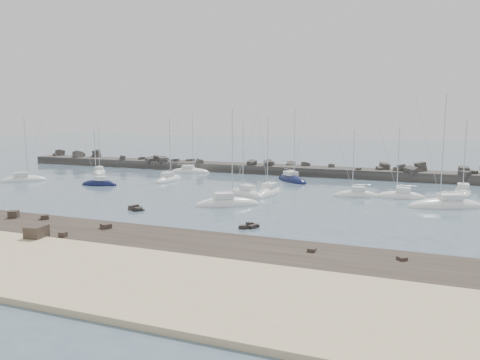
{
  "coord_description": "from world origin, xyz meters",
  "views": [
    {
      "loc": [
        32.55,
        -62.4,
        13.54
      ],
      "look_at": [
        3.25,
        12.0,
        2.02
      ],
      "focal_mm": 35.0,
      "sensor_mm": 36.0,
      "label": 1
    }
  ],
  "objects_px": {
    "sailboat_8": "(292,180)",
    "sailboat_6": "(269,193)",
    "sailboat_1": "(99,172)",
    "sailboat_0": "(24,180)",
    "sailboat_10": "(463,193)",
    "sailboat_2": "(99,184)",
    "sailboat_5": "(246,195)",
    "sailboat_13": "(401,197)",
    "sailboat_7": "(227,204)",
    "sailboat_4": "(190,172)",
    "sailboat_3": "(169,180)",
    "sailboat_9": "(356,196)",
    "sailboat_11": "(446,206)"
  },
  "relations": [
    {
      "from": "sailboat_7",
      "to": "sailboat_0",
      "type": "bearing_deg",
      "value": 170.5
    },
    {
      "from": "sailboat_3",
      "to": "sailboat_5",
      "type": "distance_m",
      "value": 22.63
    },
    {
      "from": "sailboat_1",
      "to": "sailboat_10",
      "type": "xyz_separation_m",
      "value": [
        74.69,
        -0.15,
        0.03
      ]
    },
    {
      "from": "sailboat_1",
      "to": "sailboat_8",
      "type": "relative_size",
      "value": 0.82
    },
    {
      "from": "sailboat_3",
      "to": "sailboat_8",
      "type": "height_order",
      "value": "sailboat_8"
    },
    {
      "from": "sailboat_5",
      "to": "sailboat_13",
      "type": "distance_m",
      "value": 24.97
    },
    {
      "from": "sailboat_8",
      "to": "sailboat_4",
      "type": "bearing_deg",
      "value": 169.99
    },
    {
      "from": "sailboat_3",
      "to": "sailboat_0",
      "type": "bearing_deg",
      "value": -157.83
    },
    {
      "from": "sailboat_9",
      "to": "sailboat_11",
      "type": "xyz_separation_m",
      "value": [
        13.32,
        -4.05,
        -0.0
      ]
    },
    {
      "from": "sailboat_5",
      "to": "sailboat_6",
      "type": "relative_size",
      "value": 0.92
    },
    {
      "from": "sailboat_10",
      "to": "sailboat_4",
      "type": "bearing_deg",
      "value": 171.39
    },
    {
      "from": "sailboat_4",
      "to": "sailboat_10",
      "type": "height_order",
      "value": "sailboat_4"
    },
    {
      "from": "sailboat_3",
      "to": "sailboat_9",
      "type": "height_order",
      "value": "sailboat_3"
    },
    {
      "from": "sailboat_1",
      "to": "sailboat_2",
      "type": "distance_m",
      "value": 18.84
    },
    {
      "from": "sailboat_1",
      "to": "sailboat_0",
      "type": "bearing_deg",
      "value": -110.37
    },
    {
      "from": "sailboat_2",
      "to": "sailboat_7",
      "type": "distance_m",
      "value": 31.36
    },
    {
      "from": "sailboat_3",
      "to": "sailboat_6",
      "type": "bearing_deg",
      "value": -17.29
    },
    {
      "from": "sailboat_6",
      "to": "sailboat_10",
      "type": "height_order",
      "value": "sailboat_6"
    },
    {
      "from": "sailboat_0",
      "to": "sailboat_1",
      "type": "relative_size",
      "value": 1.05
    },
    {
      "from": "sailboat_4",
      "to": "sailboat_13",
      "type": "xyz_separation_m",
      "value": [
        46.42,
        -16.24,
        0.02
      ]
    },
    {
      "from": "sailboat_7",
      "to": "sailboat_11",
      "type": "bearing_deg",
      "value": 19.33
    },
    {
      "from": "sailboat_3",
      "to": "sailboat_4",
      "type": "height_order",
      "value": "sailboat_4"
    },
    {
      "from": "sailboat_11",
      "to": "sailboat_4",
      "type": "bearing_deg",
      "value": 157.71
    },
    {
      "from": "sailboat_2",
      "to": "sailboat_7",
      "type": "height_order",
      "value": "sailboat_7"
    },
    {
      "from": "sailboat_6",
      "to": "sailboat_7",
      "type": "xyz_separation_m",
      "value": [
        -2.73,
        -11.56,
        0.0
      ]
    },
    {
      "from": "sailboat_0",
      "to": "sailboat_4",
      "type": "relative_size",
      "value": 0.95
    },
    {
      "from": "sailboat_1",
      "to": "sailboat_13",
      "type": "xyz_separation_m",
      "value": [
        65.15,
        -7.91,
        0.02
      ]
    },
    {
      "from": "sailboat_0",
      "to": "sailboat_10",
      "type": "height_order",
      "value": "sailboat_0"
    },
    {
      "from": "sailboat_7",
      "to": "sailboat_9",
      "type": "relative_size",
      "value": 1.3
    },
    {
      "from": "sailboat_4",
      "to": "sailboat_10",
      "type": "bearing_deg",
      "value": -8.61
    },
    {
      "from": "sailboat_9",
      "to": "sailboat_6",
      "type": "bearing_deg",
      "value": -167.83
    },
    {
      "from": "sailboat_9",
      "to": "sailboat_10",
      "type": "height_order",
      "value": "sailboat_10"
    },
    {
      "from": "sailboat_8",
      "to": "sailboat_6",
      "type": "bearing_deg",
      "value": -88.42
    },
    {
      "from": "sailboat_0",
      "to": "sailboat_9",
      "type": "height_order",
      "value": "sailboat_0"
    },
    {
      "from": "sailboat_2",
      "to": "sailboat_5",
      "type": "distance_m",
      "value": 29.58
    },
    {
      "from": "sailboat_2",
      "to": "sailboat_3",
      "type": "distance_m",
      "value": 13.51
    },
    {
      "from": "sailboat_4",
      "to": "sailboat_6",
      "type": "distance_m",
      "value": 32.92
    },
    {
      "from": "sailboat_5",
      "to": "sailboat_6",
      "type": "bearing_deg",
      "value": 39.62
    },
    {
      "from": "sailboat_10",
      "to": "sailboat_13",
      "type": "xyz_separation_m",
      "value": [
        -9.54,
        -7.76,
        -0.0
      ]
    },
    {
      "from": "sailboat_7",
      "to": "sailboat_10",
      "type": "height_order",
      "value": "sailboat_7"
    },
    {
      "from": "sailboat_4",
      "to": "sailboat_11",
      "type": "height_order",
      "value": "sailboat_11"
    },
    {
      "from": "sailboat_9",
      "to": "sailboat_13",
      "type": "bearing_deg",
      "value": 11.49
    },
    {
      "from": "sailboat_2",
      "to": "sailboat_10",
      "type": "relative_size",
      "value": 0.84
    },
    {
      "from": "sailboat_3",
      "to": "sailboat_5",
      "type": "height_order",
      "value": "sailboat_3"
    },
    {
      "from": "sailboat_7",
      "to": "sailboat_8",
      "type": "height_order",
      "value": "sailboat_8"
    },
    {
      "from": "sailboat_13",
      "to": "sailboat_7",
      "type": "bearing_deg",
      "value": -145.83
    },
    {
      "from": "sailboat_4",
      "to": "sailboat_10",
      "type": "relative_size",
      "value": 1.07
    },
    {
      "from": "sailboat_7",
      "to": "sailboat_10",
      "type": "xyz_separation_m",
      "value": [
        33.04,
        23.72,
        -0.0
      ]
    },
    {
      "from": "sailboat_1",
      "to": "sailboat_7",
      "type": "distance_m",
      "value": 48.0
    },
    {
      "from": "sailboat_10",
      "to": "sailboat_7",
      "type": "bearing_deg",
      "value": -144.33
    }
  ]
}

